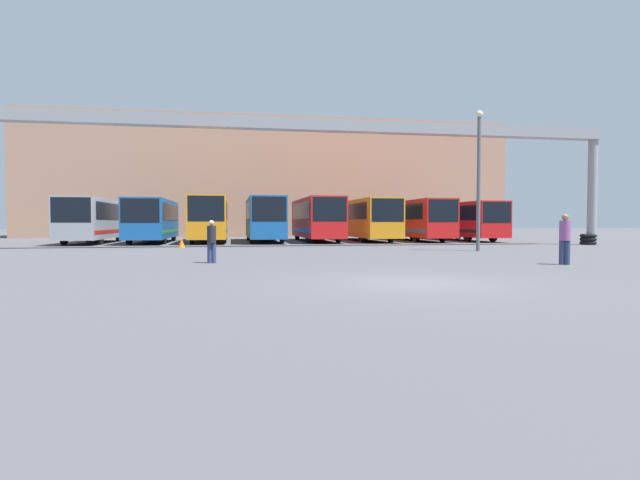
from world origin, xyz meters
name	(u,v)px	position (x,y,z in m)	size (l,w,h in m)	color
ground_plane	(415,283)	(0.00, 0.00, 0.00)	(200.00, 200.00, 0.00)	#47474C
building_backdrop	(272,181)	(0.00, 44.60, 6.15)	(50.13, 12.00, 12.30)	tan
overhead_gantry	(308,137)	(0.00, 17.79, 6.62)	(39.03, 0.80, 7.68)	gray
bus_slot_0	(93,218)	(-14.40, 26.50, 1.83)	(2.59, 10.17, 3.17)	#999EA5
bus_slot_1	(153,218)	(-10.29, 26.74, 1.81)	(2.62, 10.64, 3.13)	#1959A5
bus_slot_2	(210,217)	(-6.17, 27.49, 1.92)	(2.58, 12.14, 3.34)	orange
bus_slot_3	(264,217)	(-2.06, 27.04, 1.91)	(2.53, 11.25, 3.32)	#1959A5
bus_slot_4	(316,217)	(2.06, 26.96, 1.91)	(2.60, 11.08, 3.33)	red
bus_slot_5	(365,218)	(6.17, 27.57, 1.88)	(2.57, 12.29, 3.27)	orange
bus_slot_6	(414,218)	(10.29, 27.17, 1.86)	(2.48, 11.50, 3.23)	red
bus_slot_7	(463,219)	(14.40, 26.90, 1.78)	(2.45, 10.96, 3.08)	red
pedestrian_mid_left	(212,240)	(-5.27, 7.01, 0.85)	(0.33, 0.33, 1.59)	navy
pedestrian_far_center	(565,238)	(7.19, 4.10, 0.96)	(0.38, 0.38, 1.81)	navy
traffic_cone	(182,243)	(-7.46, 18.54, 0.28)	(0.40, 0.40, 0.56)	orange
tire_stack	(588,239)	(19.07, 17.91, 0.36)	(1.04, 1.04, 0.72)	black
lamp_post	(479,174)	(8.25, 12.49, 4.03)	(0.36, 0.36, 7.34)	#595B60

